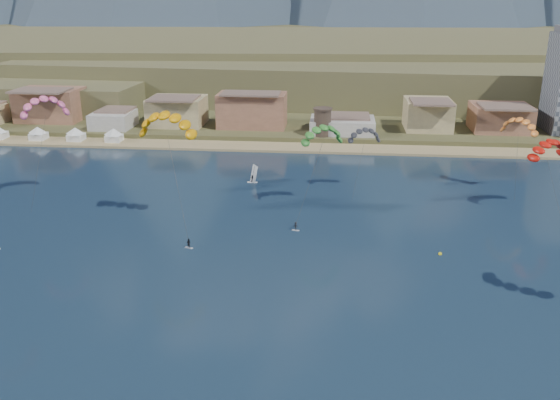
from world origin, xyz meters
name	(u,v)px	position (x,y,z in m)	size (l,w,h in m)	color
ground	(256,355)	(0.00, 0.00, 0.00)	(2400.00, 2400.00, 0.00)	black
beach	(304,147)	(0.00, 106.00, 0.25)	(2200.00, 12.00, 0.90)	tan
land	(331,35)	(0.00, 560.00, 0.00)	(2200.00, 900.00, 4.00)	brown
foothills	(366,66)	(22.39, 232.47, 9.08)	(940.00, 210.00, 18.00)	brown
town	(184,109)	(-40.00, 122.00, 8.00)	(400.00, 24.00, 12.00)	beige
watchtower	(322,122)	(5.00, 114.00, 6.37)	(5.82, 5.82, 8.60)	#47382D
beach_tents	(56,130)	(-76.25, 106.00, 3.71)	(43.40, 6.40, 5.00)	white
kitesurfer_yellow	(166,121)	(-22.66, 43.16, 21.14)	(12.87, 14.34, 25.01)	silver
kitesurfer_green	(322,132)	(6.52, 54.93, 16.83)	(10.31, 16.77, 20.97)	silver
distant_kite_pink	(44,103)	(-52.00, 54.00, 22.04)	(10.73, 9.22, 25.02)	#262626
distant_kite_dark	(365,133)	(15.73, 67.67, 14.01)	(8.38, 6.43, 16.84)	#262626
distant_kite_orange	(520,123)	(50.46, 71.68, 16.07)	(9.08, 8.19, 19.00)	#262626
distant_kite_red	(549,146)	(52.89, 58.43, 14.27)	(10.22, 8.23, 17.55)	#262626
windsurfer	(253,177)	(-10.50, 71.85, 1.37)	(2.44, 2.65, 4.32)	silver
buoy	(440,254)	(28.52, 33.89, 0.11)	(0.66, 0.66, 0.66)	yellow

